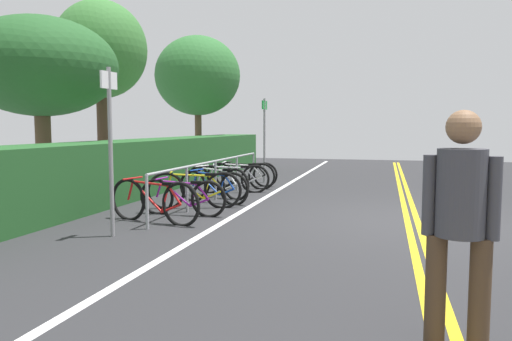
# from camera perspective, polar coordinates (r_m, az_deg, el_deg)

# --- Properties ---
(ground_plane) EXTENTS (30.27, 13.44, 0.05)m
(ground_plane) POSITION_cam_1_polar(r_m,az_deg,el_deg) (8.56, 17.79, -5.81)
(ground_plane) COLOR #2B2B2D
(centre_line_yellow_inner) EXTENTS (27.25, 0.10, 0.00)m
(centre_line_yellow_inner) POSITION_cam_1_polar(r_m,az_deg,el_deg) (8.56, 18.33, -5.64)
(centre_line_yellow_inner) COLOR gold
(centre_line_yellow_inner) RESTS_ON ground_plane
(centre_line_yellow_outer) EXTENTS (27.25, 0.10, 0.00)m
(centre_line_yellow_outer) POSITION_cam_1_polar(r_m,az_deg,el_deg) (8.55, 17.25, -5.62)
(centre_line_yellow_outer) COLOR gold
(centre_line_yellow_outer) RESTS_ON ground_plane
(bike_lane_stripe_white) EXTENTS (27.25, 0.12, 0.00)m
(bike_lane_stripe_white) POSITION_cam_1_polar(r_m,az_deg,el_deg) (8.91, -1.95, -4.95)
(bike_lane_stripe_white) COLOR white
(bike_lane_stripe_white) RESTS_ON ground_plane
(bike_rack) EXTENTS (6.25, 0.05, 0.86)m
(bike_rack) POSITION_cam_1_polar(r_m,az_deg,el_deg) (10.43, -4.77, 0.05)
(bike_rack) COLOR #9EA0A5
(bike_rack) RESTS_ON ground_plane
(bicycle_0) EXTENTS (0.56, 1.79, 0.75)m
(bicycle_0) POSITION_cam_1_polar(r_m,az_deg,el_deg) (8.14, -11.84, -3.53)
(bicycle_0) COLOR black
(bicycle_0) RESTS_ON ground_plane
(bicycle_1) EXTENTS (0.46, 1.66, 0.69)m
(bicycle_1) POSITION_cam_1_polar(r_m,az_deg,el_deg) (8.73, -8.59, -3.11)
(bicycle_1) COLOR black
(bicycle_1) RESTS_ON ground_plane
(bicycle_2) EXTENTS (0.68, 1.74, 0.75)m
(bicycle_2) POSITION_cam_1_polar(r_m,az_deg,el_deg) (9.43, -7.16, -2.29)
(bicycle_2) COLOR black
(bicycle_2) RESTS_ON ground_plane
(bicycle_3) EXTENTS (0.55, 1.66, 0.70)m
(bicycle_3) POSITION_cam_1_polar(r_m,az_deg,el_deg) (10.07, -5.03, -1.92)
(bicycle_3) COLOR black
(bicycle_3) RESTS_ON ground_plane
(bicycle_4) EXTENTS (0.67, 1.67, 0.72)m
(bicycle_4) POSITION_cam_1_polar(r_m,az_deg,el_deg) (10.80, -4.60, -1.39)
(bicycle_4) COLOR black
(bicycle_4) RESTS_ON ground_plane
(bicycle_5) EXTENTS (0.68, 1.71, 0.71)m
(bicycle_5) POSITION_cam_1_polar(r_m,az_deg,el_deg) (11.54, -2.79, -0.98)
(bicycle_5) COLOR black
(bicycle_5) RESTS_ON ground_plane
(bicycle_6) EXTENTS (0.46, 1.74, 0.71)m
(bicycle_6) POSITION_cam_1_polar(r_m,az_deg,el_deg) (12.28, -1.78, -0.61)
(bicycle_6) COLOR black
(bicycle_6) RESTS_ON ground_plane
(bicycle_7) EXTENTS (0.46, 1.72, 0.68)m
(bicycle_7) POSITION_cam_1_polar(r_m,az_deg,el_deg) (12.87, -1.21, -0.41)
(bicycle_7) COLOR black
(bicycle_7) RESTS_ON ground_plane
(pedestrian) EXTENTS (0.32, 0.48, 1.68)m
(pedestrian) POSITION_cam_1_polar(r_m,az_deg,el_deg) (3.55, 22.72, -5.03)
(pedestrian) COLOR #4C3826
(pedestrian) RESTS_ON ground_plane
(sign_post_near) EXTENTS (0.36, 0.06, 2.39)m
(sign_post_near) POSITION_cam_1_polar(r_m,az_deg,el_deg) (7.17, -16.66, 3.85)
(sign_post_near) COLOR gray
(sign_post_near) RESTS_ON ground_plane
(sign_post_far) EXTENTS (0.36, 0.07, 2.34)m
(sign_post_far) POSITION_cam_1_polar(r_m,az_deg,el_deg) (13.60, 0.99, 4.47)
(sign_post_far) COLOR gray
(sign_post_far) RESTS_ON ground_plane
(hedge_backdrop) EXTENTS (15.20, 1.31, 1.25)m
(hedge_backdrop) POSITION_cam_1_polar(r_m,az_deg,el_deg) (12.67, -11.79, 0.79)
(hedge_backdrop) COLOR #235626
(hedge_backdrop) RESTS_ON ground_plane
(tree_mid) EXTENTS (3.33, 3.33, 3.96)m
(tree_mid) POSITION_cam_1_polar(r_m,az_deg,el_deg) (11.94, -23.86, 10.94)
(tree_mid) COLOR brown
(tree_mid) RESTS_ON ground_plane
(tree_far_right) EXTENTS (2.57, 2.57, 5.08)m
(tree_far_right) POSITION_cam_1_polar(r_m,az_deg,el_deg) (14.74, -17.69, 13.19)
(tree_far_right) COLOR #473323
(tree_far_right) RESTS_ON ground_plane
(tree_extra) EXTENTS (3.17, 3.17, 4.92)m
(tree_extra) POSITION_cam_1_polar(r_m,az_deg,el_deg) (18.68, -6.82, 10.90)
(tree_extra) COLOR brown
(tree_extra) RESTS_ON ground_plane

